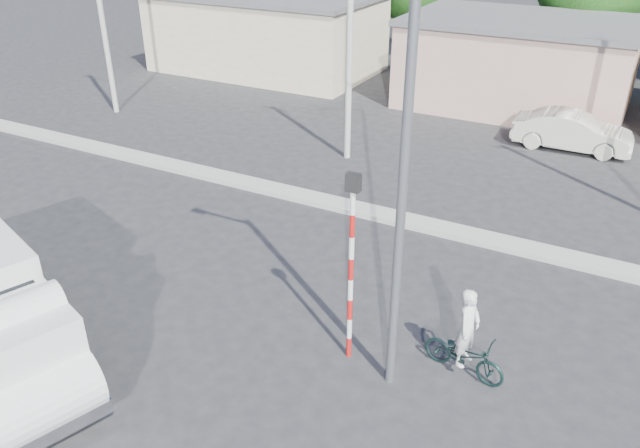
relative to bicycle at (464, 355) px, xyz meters
The scene contains 9 objects.
ground_plane 5.99m from the bicycle, 158.92° to the right, with size 120.00×120.00×0.00m, color #27272A.
median 8.09m from the bicycle, 133.56° to the left, with size 40.00×0.80×0.16m, color #99968E.
bicycle is the anchor object (origin of this frame).
cyclist 0.41m from the bicycle, ahead, with size 0.65×0.43×1.78m, color silver.
car_cream 14.84m from the bicycle, 90.58° to the left, with size 1.57×4.51×1.49m, color beige.
traffic_pole 3.24m from the bicycle, 164.74° to the right, with size 0.28×0.18×4.36m.
streetlight 4.80m from the bicycle, 146.49° to the right, with size 2.34×0.22×9.00m.
building_row 20.42m from the bicycle, 102.68° to the left, with size 37.80×7.30×4.44m.
utility_poles 10.74m from the bicycle, 103.23° to the left, with size 35.40×0.24×8.00m.
Camera 1 is at (7.77, -8.29, 9.02)m, focal length 35.00 mm.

